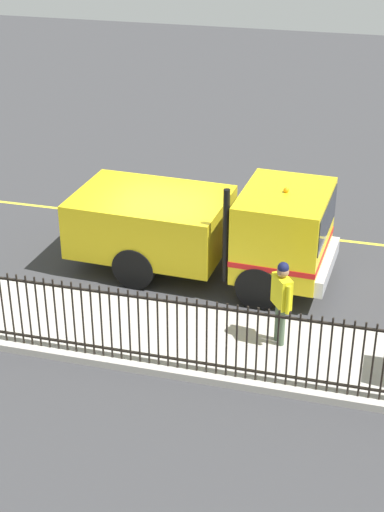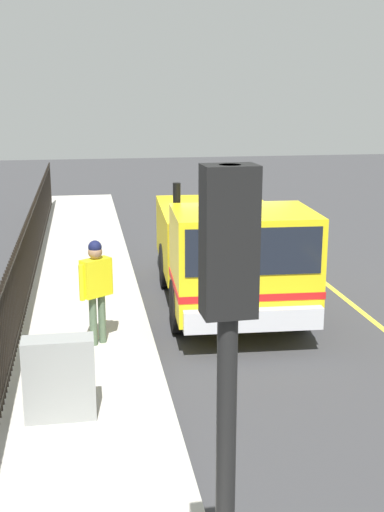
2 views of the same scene
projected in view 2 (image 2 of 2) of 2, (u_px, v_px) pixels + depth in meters
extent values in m
plane|color=#38383A|center=(217.00, 289.00, 14.27)|extent=(55.46, 55.46, 0.00)
cube|color=#B7B2A8|center=(81.00, 292.00, 13.79)|extent=(2.42, 25.21, 0.15)
cube|color=yellow|center=(326.00, 283.00, 14.67)|extent=(0.12, 22.69, 0.01)
cube|color=yellow|center=(243.00, 261.00, 11.30)|extent=(2.47, 1.93, 1.74)
cube|color=black|center=(243.00, 239.00, 11.20)|extent=(2.28, 1.95, 0.77)
cube|color=gold|center=(216.00, 236.00, 14.30)|extent=(2.55, 3.51, 1.27)
cube|color=silver|center=(253.00, 320.00, 10.53)|extent=(2.27, 0.31, 0.36)
cube|color=red|center=(242.00, 282.00, 11.39)|extent=(2.49, 1.95, 0.12)
cylinder|color=black|center=(297.00, 302.00, 11.89)|extent=(0.35, 0.97, 0.96)
cylinder|color=black|center=(179.00, 306.00, 11.66)|extent=(0.35, 0.97, 0.96)
cylinder|color=black|center=(263.00, 262.00, 14.57)|extent=(0.35, 0.97, 0.96)
cylinder|color=black|center=(167.00, 265.00, 14.34)|extent=(0.35, 0.97, 0.96)
sphere|color=orange|center=(244.00, 208.00, 11.07)|extent=(0.12, 0.12, 0.12)
cylinder|color=black|center=(177.00, 239.00, 12.11)|extent=(0.14, 0.14, 2.09)
cube|color=yellow|center=(96.00, 277.00, 10.56)|extent=(0.53, 0.46, 0.61)
sphere|color=#997051|center=(95.00, 252.00, 10.46)|extent=(0.23, 0.23, 0.23)
sphere|color=#14193F|center=(95.00, 247.00, 10.44)|extent=(0.22, 0.22, 0.22)
cylinder|color=#4C6047|center=(93.00, 321.00, 10.68)|extent=(0.12, 0.12, 0.83)
cylinder|color=#4C6047|center=(102.00, 318.00, 10.80)|extent=(0.12, 0.12, 0.83)
cylinder|color=yellow|center=(82.00, 283.00, 10.39)|extent=(0.09, 0.09, 0.58)
cylinder|color=yellow|center=(110.00, 276.00, 10.75)|extent=(0.09, 0.09, 0.58)
cylinder|color=black|center=(50.00, 183.00, 23.66)|extent=(0.04, 0.04, 1.51)
cylinder|color=black|center=(50.00, 184.00, 23.49)|extent=(0.04, 0.04, 1.51)
cylinder|color=black|center=(50.00, 185.00, 23.32)|extent=(0.04, 0.04, 1.51)
cylinder|color=black|center=(50.00, 186.00, 23.14)|extent=(0.04, 0.04, 1.51)
cylinder|color=black|center=(49.00, 186.00, 22.97)|extent=(0.04, 0.04, 1.51)
cylinder|color=black|center=(49.00, 187.00, 22.79)|extent=(0.04, 0.04, 1.51)
cylinder|color=black|center=(49.00, 188.00, 22.62)|extent=(0.04, 0.04, 1.51)
cylinder|color=black|center=(49.00, 189.00, 22.45)|extent=(0.04, 0.04, 1.51)
cylinder|color=black|center=(49.00, 189.00, 22.27)|extent=(0.04, 0.04, 1.51)
cylinder|color=black|center=(48.00, 190.00, 22.10)|extent=(0.04, 0.04, 1.51)
cylinder|color=black|center=(48.00, 191.00, 21.93)|extent=(0.04, 0.04, 1.51)
cylinder|color=black|center=(48.00, 192.00, 21.75)|extent=(0.04, 0.04, 1.51)
cylinder|color=black|center=(48.00, 193.00, 21.58)|extent=(0.04, 0.04, 1.51)
cylinder|color=black|center=(47.00, 193.00, 21.41)|extent=(0.04, 0.04, 1.51)
cylinder|color=black|center=(47.00, 194.00, 21.23)|extent=(0.04, 0.04, 1.51)
cylinder|color=black|center=(47.00, 195.00, 21.06)|extent=(0.04, 0.04, 1.51)
cylinder|color=black|center=(46.00, 196.00, 20.89)|extent=(0.04, 0.04, 1.51)
cylinder|color=black|center=(46.00, 197.00, 20.71)|extent=(0.04, 0.04, 1.51)
cylinder|color=black|center=(46.00, 198.00, 20.54)|extent=(0.04, 0.04, 1.51)
cylinder|color=black|center=(46.00, 199.00, 20.37)|extent=(0.04, 0.04, 1.51)
cylinder|color=black|center=(45.00, 200.00, 20.19)|extent=(0.04, 0.04, 1.51)
cylinder|color=black|center=(45.00, 201.00, 20.02)|extent=(0.04, 0.04, 1.51)
cylinder|color=black|center=(45.00, 202.00, 19.84)|extent=(0.04, 0.04, 1.51)
cylinder|color=black|center=(44.00, 203.00, 19.67)|extent=(0.04, 0.04, 1.51)
cylinder|color=black|center=(44.00, 204.00, 19.50)|extent=(0.04, 0.04, 1.51)
cylinder|color=black|center=(44.00, 205.00, 19.32)|extent=(0.04, 0.04, 1.51)
cylinder|color=black|center=(44.00, 206.00, 19.15)|extent=(0.04, 0.04, 1.51)
cylinder|color=black|center=(43.00, 207.00, 18.98)|extent=(0.04, 0.04, 1.51)
cylinder|color=black|center=(43.00, 208.00, 18.80)|extent=(0.04, 0.04, 1.51)
cylinder|color=black|center=(43.00, 209.00, 18.63)|extent=(0.04, 0.04, 1.51)
cylinder|color=black|center=(42.00, 210.00, 18.46)|extent=(0.04, 0.04, 1.51)
cylinder|color=black|center=(42.00, 211.00, 18.28)|extent=(0.04, 0.04, 1.51)
cylinder|color=black|center=(41.00, 213.00, 18.11)|extent=(0.04, 0.04, 1.51)
cylinder|color=black|center=(41.00, 214.00, 17.94)|extent=(0.04, 0.04, 1.51)
cylinder|color=black|center=(41.00, 215.00, 17.76)|extent=(0.04, 0.04, 1.51)
cylinder|color=black|center=(40.00, 216.00, 17.59)|extent=(0.04, 0.04, 1.51)
cylinder|color=black|center=(40.00, 218.00, 17.42)|extent=(0.04, 0.04, 1.51)
cylinder|color=black|center=(40.00, 219.00, 17.24)|extent=(0.04, 0.04, 1.51)
cylinder|color=black|center=(39.00, 220.00, 17.07)|extent=(0.04, 0.04, 1.51)
cylinder|color=black|center=(39.00, 222.00, 16.89)|extent=(0.04, 0.04, 1.51)
cylinder|color=black|center=(38.00, 223.00, 16.72)|extent=(0.04, 0.04, 1.51)
cylinder|color=black|center=(38.00, 224.00, 16.55)|extent=(0.04, 0.04, 1.51)
cylinder|color=black|center=(37.00, 226.00, 16.37)|extent=(0.04, 0.04, 1.51)
cylinder|color=black|center=(37.00, 227.00, 16.20)|extent=(0.04, 0.04, 1.51)
cylinder|color=black|center=(37.00, 229.00, 16.03)|extent=(0.04, 0.04, 1.51)
cylinder|color=black|center=(36.00, 230.00, 15.85)|extent=(0.04, 0.04, 1.51)
cylinder|color=black|center=(36.00, 232.00, 15.68)|extent=(0.04, 0.04, 1.51)
cylinder|color=black|center=(35.00, 234.00, 15.51)|extent=(0.04, 0.04, 1.51)
cylinder|color=black|center=(35.00, 235.00, 15.33)|extent=(0.04, 0.04, 1.51)
cylinder|color=black|center=(34.00, 237.00, 15.16)|extent=(0.04, 0.04, 1.51)
cylinder|color=black|center=(34.00, 239.00, 14.99)|extent=(0.04, 0.04, 1.51)
cylinder|color=black|center=(33.00, 240.00, 14.81)|extent=(0.04, 0.04, 1.51)
cylinder|color=black|center=(32.00, 242.00, 14.64)|extent=(0.04, 0.04, 1.51)
cylinder|color=black|center=(32.00, 244.00, 14.47)|extent=(0.04, 0.04, 1.51)
cylinder|color=black|center=(31.00, 246.00, 14.29)|extent=(0.04, 0.04, 1.51)
cylinder|color=black|center=(31.00, 248.00, 14.12)|extent=(0.04, 0.04, 1.51)
cylinder|color=black|center=(30.00, 250.00, 13.94)|extent=(0.04, 0.04, 1.51)
cylinder|color=black|center=(30.00, 252.00, 13.77)|extent=(0.04, 0.04, 1.51)
cylinder|color=black|center=(29.00, 254.00, 13.60)|extent=(0.04, 0.04, 1.51)
cylinder|color=black|center=(28.00, 256.00, 13.42)|extent=(0.04, 0.04, 1.51)
cylinder|color=black|center=(28.00, 258.00, 13.25)|extent=(0.04, 0.04, 1.51)
cylinder|color=black|center=(27.00, 261.00, 13.08)|extent=(0.04, 0.04, 1.51)
cylinder|color=black|center=(26.00, 263.00, 12.90)|extent=(0.04, 0.04, 1.51)
cylinder|color=black|center=(25.00, 265.00, 12.73)|extent=(0.04, 0.04, 1.51)
cylinder|color=black|center=(25.00, 268.00, 12.56)|extent=(0.04, 0.04, 1.51)
cylinder|color=black|center=(24.00, 270.00, 12.38)|extent=(0.04, 0.04, 1.51)
cylinder|color=black|center=(23.00, 273.00, 12.21)|extent=(0.04, 0.04, 1.51)
cylinder|color=black|center=(22.00, 276.00, 12.04)|extent=(0.04, 0.04, 1.51)
cylinder|color=black|center=(22.00, 278.00, 11.86)|extent=(0.04, 0.04, 1.51)
cylinder|color=black|center=(21.00, 281.00, 11.69)|extent=(0.04, 0.04, 1.51)
cylinder|color=black|center=(20.00, 284.00, 11.52)|extent=(0.04, 0.04, 1.51)
cylinder|color=black|center=(19.00, 287.00, 11.34)|extent=(0.04, 0.04, 1.51)
cylinder|color=black|center=(18.00, 290.00, 11.17)|extent=(0.04, 0.04, 1.51)
cylinder|color=black|center=(17.00, 293.00, 10.99)|extent=(0.04, 0.04, 1.51)
cylinder|color=black|center=(16.00, 297.00, 10.82)|extent=(0.04, 0.04, 1.51)
cylinder|color=black|center=(15.00, 300.00, 10.65)|extent=(0.04, 0.04, 1.51)
cylinder|color=black|center=(14.00, 303.00, 10.47)|extent=(0.04, 0.04, 1.51)
cylinder|color=black|center=(13.00, 307.00, 10.30)|extent=(0.04, 0.04, 1.51)
cylinder|color=black|center=(12.00, 311.00, 10.13)|extent=(0.04, 0.04, 1.51)
cylinder|color=black|center=(10.00, 315.00, 9.95)|extent=(0.04, 0.04, 1.51)
cylinder|color=black|center=(9.00, 319.00, 9.78)|extent=(0.04, 0.04, 1.51)
cylinder|color=black|center=(8.00, 323.00, 9.61)|extent=(0.04, 0.04, 1.51)
cylinder|color=black|center=(7.00, 327.00, 9.43)|extent=(0.04, 0.04, 1.51)
cylinder|color=black|center=(5.00, 332.00, 9.26)|extent=(0.04, 0.04, 1.51)
cylinder|color=black|center=(4.00, 336.00, 9.09)|extent=(0.04, 0.04, 1.51)
cylinder|color=black|center=(2.00, 341.00, 8.91)|extent=(0.04, 0.04, 1.51)
cylinder|color=black|center=(1.00, 346.00, 8.74)|extent=(0.04, 0.04, 1.51)
cube|color=black|center=(26.00, 226.00, 13.27)|extent=(0.04, 21.43, 0.04)
cube|color=black|center=(30.00, 283.00, 13.57)|extent=(0.04, 21.43, 0.04)
cylinder|color=black|center=(226.00, 471.00, 3.97)|extent=(0.12, 0.12, 3.69)
cube|color=black|center=(229.00, 242.00, 3.62)|extent=(0.31, 0.22, 0.85)
sphere|color=red|center=(230.00, 196.00, 3.55)|extent=(0.16, 0.16, 0.16)
sphere|color=yellow|center=(229.00, 242.00, 3.62)|extent=(0.16, 0.16, 0.16)
sphere|color=green|center=(228.00, 286.00, 3.68)|extent=(0.16, 0.16, 0.16)
cube|color=gray|center=(59.00, 378.00, 8.28)|extent=(0.89, 0.36, 1.07)
cone|color=orange|center=(298.00, 268.00, 14.71)|extent=(0.46, 0.46, 0.66)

